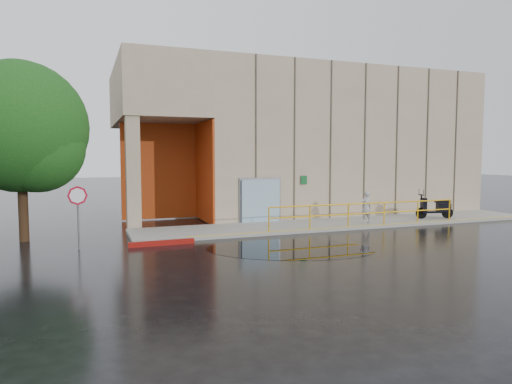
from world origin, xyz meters
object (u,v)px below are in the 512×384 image
stop_sign (78,203)px  person (366,207)px  scooter (435,202)px  red_curb (162,243)px  tree_near (24,132)px

stop_sign → person: bearing=18.6°
person → scooter: person is taller
stop_sign → scooter: bearing=18.0°
scooter → red_curb: (-13.79, -1.39, -0.91)m
stop_sign → red_curb: bearing=8.7°
scooter → tree_near: bearing=-168.3°
person → red_curb: size_ratio=0.62×
person → tree_near: (-14.29, 1.38, 3.28)m
tree_near → person: bearing=-5.5°
stop_sign → red_curb: (2.84, -0.27, -1.57)m
person → stop_sign: stop_sign is taller
red_curb → tree_near: bearing=150.8°
person → scooter: (4.17, 0.17, 0.10)m
scooter → tree_near: (-18.46, 1.21, 3.18)m
stop_sign → tree_near: tree_near is taller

